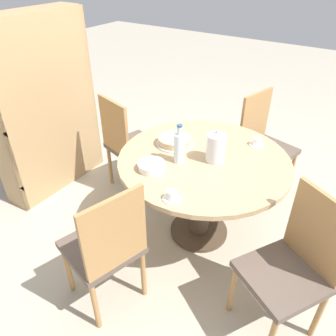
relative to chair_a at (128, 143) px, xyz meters
The scene contains 13 objects.
ground_plane 1.03m from the chair_a, 101.36° to the right, with size 14.00×14.00×0.00m, color #B2A893.
dining_table 0.90m from the chair_a, 101.36° to the right, with size 1.25×1.25×0.74m.
chair_a is the anchor object (origin of this frame).
chair_b 1.27m from the chair_a, 146.32° to the right, with size 0.52×0.52×0.95m.
chair_c 1.77m from the chair_a, 108.82° to the right, with size 0.58×0.58×0.95m.
chair_d 1.25m from the chair_a, 55.86° to the right, with size 0.51×0.51×0.95m.
bookshelf 0.80m from the chair_a, 116.46° to the left, with size 1.00×0.28×1.60m.
coffee_pot 1.03m from the chair_a, 99.72° to the right, with size 0.13×0.13×0.25m.
water_bottle 0.89m from the chair_a, 112.91° to the right, with size 0.08×0.08×0.29m.
cake_main 0.66m from the chair_a, 102.29° to the right, with size 0.28×0.28×0.06m.
cup_a 1.20m from the chair_a, 126.53° to the right, with size 0.12×0.12×0.06m.
cup_b 1.17m from the chair_a, 79.18° to the right, with size 0.12×0.12×0.06m.
plate_stack 0.86m from the chair_a, 127.80° to the right, with size 0.19×0.19×0.05m.
Camera 1 is at (-1.81, -0.90, 2.00)m, focal length 35.00 mm.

